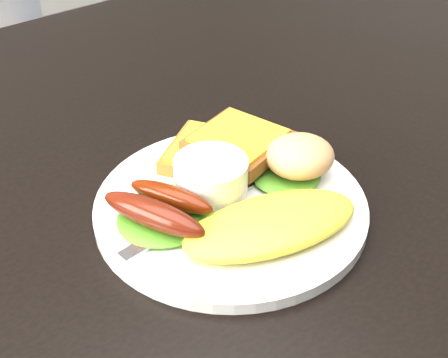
% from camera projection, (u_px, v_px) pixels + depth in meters
% --- Properties ---
extents(dining_table, '(1.20, 0.80, 0.04)m').
position_uv_depth(dining_table, '(214.00, 130.00, 0.74)').
color(dining_table, black).
rests_on(dining_table, ground).
extents(dining_chair, '(0.58, 0.58, 0.05)m').
position_uv_depth(dining_chair, '(10.00, 82.00, 1.43)').
color(dining_chair, tan).
rests_on(dining_chair, ground).
extents(plate, '(0.25, 0.25, 0.01)m').
position_uv_depth(plate, '(231.00, 206.00, 0.58)').
color(plate, white).
rests_on(plate, dining_table).
extents(lettuce_left, '(0.11, 0.10, 0.01)m').
position_uv_depth(lettuce_left, '(168.00, 214.00, 0.55)').
color(lettuce_left, '#308E1A').
rests_on(lettuce_left, plate).
extents(lettuce_right, '(0.08, 0.07, 0.01)m').
position_uv_depth(lettuce_right, '(287.00, 176.00, 0.60)').
color(lettuce_right, '#5E9523').
rests_on(lettuce_right, plate).
extents(omelette, '(0.18, 0.11, 0.02)m').
position_uv_depth(omelette, '(271.00, 224.00, 0.53)').
color(omelette, yellow).
rests_on(omelette, plate).
extents(sausage_a, '(0.06, 0.10, 0.03)m').
position_uv_depth(sausage_a, '(153.00, 214.00, 0.53)').
color(sausage_a, '#5D2913').
rests_on(sausage_a, lettuce_left).
extents(sausage_b, '(0.05, 0.08, 0.02)m').
position_uv_depth(sausage_b, '(171.00, 197.00, 0.55)').
color(sausage_b, '#620E08').
rests_on(sausage_b, lettuce_left).
extents(ramekin, '(0.09, 0.09, 0.04)m').
position_uv_depth(ramekin, '(211.00, 179.00, 0.57)').
color(ramekin, white).
rests_on(ramekin, plate).
extents(toast_a, '(0.12, 0.12, 0.01)m').
position_uv_depth(toast_a, '(212.00, 154.00, 0.63)').
color(toast_a, olive).
rests_on(toast_a, plate).
extents(toast_b, '(0.10, 0.10, 0.01)m').
position_uv_depth(toast_b, '(239.00, 143.00, 0.62)').
color(toast_b, brown).
rests_on(toast_b, toast_a).
extents(potato_salad, '(0.08, 0.08, 0.04)m').
position_uv_depth(potato_salad, '(300.00, 156.00, 0.59)').
color(potato_salad, beige).
rests_on(potato_salad, lettuce_right).
extents(fork, '(0.16, 0.03, 0.00)m').
position_uv_depth(fork, '(196.00, 215.00, 0.56)').
color(fork, '#ADAFB7').
rests_on(fork, plate).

